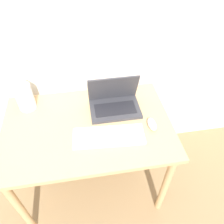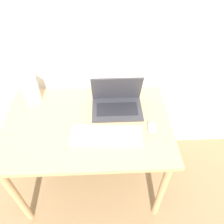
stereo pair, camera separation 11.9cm
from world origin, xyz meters
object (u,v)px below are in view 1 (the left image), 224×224
object	(u,v)px
laptop	(114,102)
keyboard	(109,136)
mouse	(152,124)
vase	(23,93)

from	to	relation	value
laptop	keyboard	xyz separation A→B (m)	(-0.08, -0.26, -0.04)
mouse	vase	xyz separation A→B (m)	(-0.82, 0.32, 0.12)
laptop	keyboard	distance (m)	0.28
vase	mouse	bearing A→B (deg)	-21.08
keyboard	vase	size ratio (longest dim) A/B	1.63
keyboard	mouse	xyz separation A→B (m)	(0.29, 0.05, 0.01)
vase	keyboard	bearing A→B (deg)	-34.43
mouse	laptop	bearing A→B (deg)	134.40
laptop	vase	bearing A→B (deg)	170.77
laptop	keyboard	size ratio (longest dim) A/B	0.76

